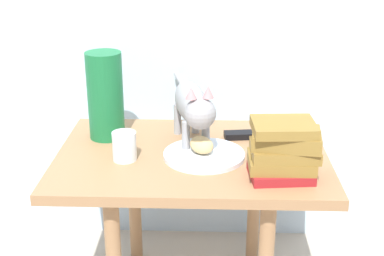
% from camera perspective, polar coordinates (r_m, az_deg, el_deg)
% --- Properties ---
extents(side_table, '(0.81, 0.57, 0.51)m').
position_cam_1_polar(side_table, '(1.67, 0.00, -4.79)').
color(side_table, '#9E724C').
rests_on(side_table, ground).
extents(plate, '(0.24, 0.24, 0.01)m').
position_cam_1_polar(plate, '(1.61, 1.26, -2.84)').
color(plate, silver).
rests_on(plate, side_table).
extents(bread_roll, '(0.10, 0.10, 0.05)m').
position_cam_1_polar(bread_roll, '(1.60, 1.01, -1.78)').
color(bread_roll, '#E0BC7A').
rests_on(bread_roll, plate).
extents(cat, '(0.15, 0.47, 0.23)m').
position_cam_1_polar(cat, '(1.65, 0.04, 2.42)').
color(cat, '#99999E').
rests_on(cat, side_table).
extents(book_stack, '(0.20, 0.16, 0.16)m').
position_cam_1_polar(book_stack, '(1.49, 9.51, -2.18)').
color(book_stack, maroon).
rests_on(book_stack, side_table).
extents(green_vase, '(0.11, 0.11, 0.28)m').
position_cam_1_polar(green_vase, '(1.73, -9.01, 3.34)').
color(green_vase, '#196B38').
rests_on(green_vase, side_table).
extents(candle_jar, '(0.07, 0.07, 0.08)m').
position_cam_1_polar(candle_jar, '(1.59, -7.05, -2.05)').
color(candle_jar, silver).
rests_on(candle_jar, side_table).
extents(tv_remote, '(0.15, 0.06, 0.02)m').
position_cam_1_polar(tv_remote, '(1.76, 5.82, -0.71)').
color(tv_remote, black).
rests_on(tv_remote, side_table).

